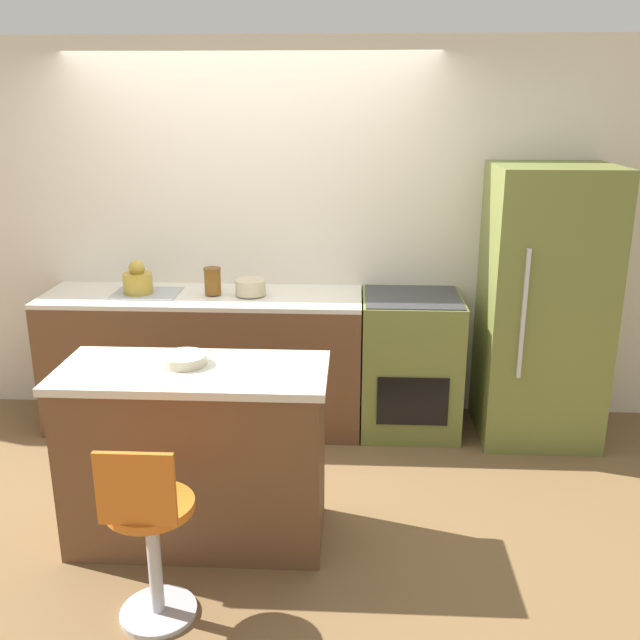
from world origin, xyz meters
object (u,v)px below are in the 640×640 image
at_px(refrigerator, 543,306).
at_px(mixing_bowl, 251,287).
at_px(oven_range, 410,363).
at_px(kettle, 138,280).
at_px(stool_chair, 150,536).

distance_m(refrigerator, mixing_bowl, 1.93).
relative_size(oven_range, refrigerator, 0.52).
bearing_deg(refrigerator, mixing_bowl, 179.01).
relative_size(refrigerator, kettle, 8.02).
xyz_separation_m(oven_range, stool_chair, (-1.24, -2.00, -0.05)).
height_order(kettle, mixing_bowl, kettle).
bearing_deg(stool_chair, mixing_bowl, 85.52).
relative_size(stool_chair, mixing_bowl, 4.38).
bearing_deg(kettle, refrigerator, -0.71).
xyz_separation_m(stool_chair, mixing_bowl, (0.16, 2.00, 0.57)).
xyz_separation_m(kettle, mixing_bowl, (0.76, -0.00, -0.04)).
bearing_deg(mixing_bowl, oven_range, 0.18).
distance_m(oven_range, kettle, 1.93).
distance_m(oven_range, mixing_bowl, 1.20).
relative_size(stool_chair, kettle, 3.92).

